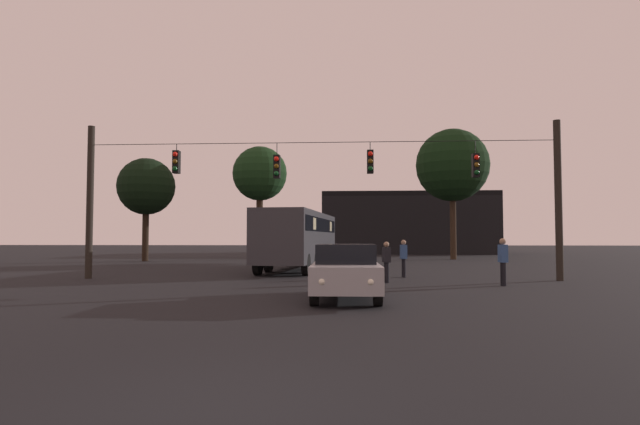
# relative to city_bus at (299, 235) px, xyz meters

# --- Properties ---
(ground_plane) EXTENTS (168.00, 168.00, 0.00)m
(ground_plane) POSITION_rel_city_bus_xyz_m (1.40, 2.19, -1.87)
(ground_plane) COLOR black
(ground_plane) RESTS_ON ground
(overhead_signal_span) EXTENTS (19.47, 0.44, 6.41)m
(overhead_signal_span) POSITION_rel_city_bus_xyz_m (1.46, -6.34, 1.80)
(overhead_signal_span) COLOR black
(overhead_signal_span) RESTS_ON ground
(city_bus) EXTENTS (3.48, 11.18, 3.00)m
(city_bus) POSITION_rel_city_bus_xyz_m (0.00, 0.00, 0.00)
(city_bus) COLOR #2D2D33
(city_bus) RESTS_ON ground
(car_near_right) EXTENTS (1.86, 4.36, 1.52)m
(car_near_right) POSITION_rel_city_bus_xyz_m (2.58, -12.91, -1.07)
(car_near_right) COLOR #99999E
(car_near_right) RESTS_ON ground
(pedestrian_crossing_left) EXTENTS (0.29, 0.39, 1.61)m
(pedestrian_crossing_left) POSITION_rel_city_bus_xyz_m (5.00, -4.96, -0.96)
(pedestrian_crossing_left) COLOR black
(pedestrian_crossing_left) RESTS_ON ground
(pedestrian_crossing_center) EXTENTS (0.27, 0.38, 1.68)m
(pedestrian_crossing_center) POSITION_rel_city_bus_xyz_m (8.09, -8.71, -0.91)
(pedestrian_crossing_center) COLOR black
(pedestrian_crossing_center) RESTS_ON ground
(pedestrian_crossing_right) EXTENTS (0.32, 0.41, 1.55)m
(pedestrian_crossing_right) POSITION_rel_city_bus_xyz_m (4.07, -7.68, -1.00)
(pedestrian_crossing_right) COLOR black
(pedestrian_crossing_right) RESTS_ON ground
(corner_building) EXTENTS (17.87, 12.42, 6.38)m
(corner_building) POSITION_rel_city_bus_xyz_m (8.81, 30.52, 1.33)
(corner_building) COLOR black
(corner_building) RESTS_ON ground
(tree_left_silhouette) EXTENTS (5.68, 5.68, 10.21)m
(tree_left_silhouette) POSITION_rel_city_bus_xyz_m (10.72, 13.39, 5.47)
(tree_left_silhouette) COLOR #2D2116
(tree_left_silhouette) RESTS_ON ground
(tree_behind_building) EXTENTS (4.23, 4.23, 8.80)m
(tree_behind_building) POSITION_rel_city_bus_xyz_m (-4.31, 12.33, 4.75)
(tree_behind_building) COLOR #2D2116
(tree_behind_building) RESTS_ON ground
(tree_right_far) EXTENTS (4.11, 4.11, 7.47)m
(tree_right_far) POSITION_rel_city_bus_xyz_m (-12.07, 9.17, 3.50)
(tree_right_far) COLOR black
(tree_right_far) RESTS_ON ground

